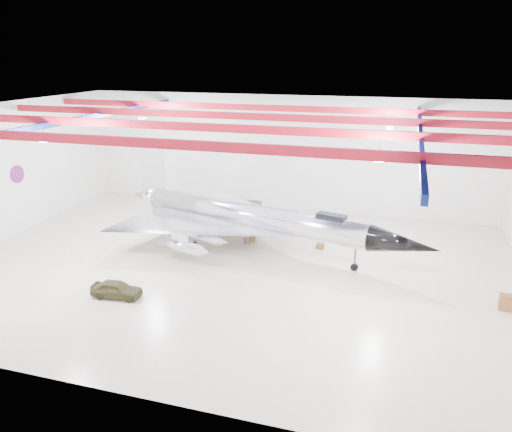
% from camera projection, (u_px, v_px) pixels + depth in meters
% --- Properties ---
extents(floor, '(40.00, 40.00, 0.00)m').
position_uv_depth(floor, '(233.00, 266.00, 36.22)').
color(floor, beige).
rests_on(floor, ground).
extents(wall_back, '(40.00, 0.00, 40.00)m').
position_uv_depth(wall_back, '(284.00, 153.00, 48.15)').
color(wall_back, silver).
rests_on(wall_back, floor).
extents(ceiling, '(40.00, 40.00, 0.00)m').
position_uv_depth(ceiling, '(231.00, 112.00, 32.80)').
color(ceiling, '#0A0F38').
rests_on(ceiling, wall_back).
extents(ceiling_structure, '(39.50, 29.50, 1.08)m').
position_uv_depth(ceiling_structure, '(231.00, 123.00, 33.01)').
color(ceiling_structure, maroon).
rests_on(ceiling_structure, ceiling).
extents(wall_roundel, '(0.10, 1.50, 1.50)m').
position_uv_depth(wall_roundel, '(17.00, 174.00, 42.00)').
color(wall_roundel, '#B21414').
rests_on(wall_roundel, wall_left).
extents(jet_aircraft, '(26.33, 18.46, 7.28)m').
position_uv_depth(jet_aircraft, '(251.00, 219.00, 38.89)').
color(jet_aircraft, silver).
rests_on(jet_aircraft, floor).
extents(jeep, '(3.36, 1.62, 1.11)m').
position_uv_depth(jeep, '(117.00, 289.00, 31.42)').
color(jeep, '#3E3B1F').
rests_on(jeep, floor).
extents(desk, '(1.11, 0.59, 1.00)m').
position_uv_depth(desk, '(509.00, 303.00, 29.82)').
color(desk, brown).
rests_on(desk, floor).
extents(toolbox_red, '(0.50, 0.43, 0.32)m').
position_uv_depth(toolbox_red, '(224.00, 227.00, 43.78)').
color(toolbox_red, maroon).
rests_on(toolbox_red, floor).
extents(engine_drum, '(0.49, 0.49, 0.39)m').
position_uv_depth(engine_drum, '(246.00, 241.00, 40.46)').
color(engine_drum, '#59595B').
rests_on(engine_drum, floor).
extents(parts_bin, '(0.66, 0.55, 0.43)m').
position_uv_depth(parts_bin, '(320.00, 246.00, 39.38)').
color(parts_bin, olive).
rests_on(parts_bin, floor).
extents(crate_small, '(0.44, 0.37, 0.29)m').
position_uv_depth(crate_small, '(189.00, 219.00, 46.06)').
color(crate_small, '#59595B').
rests_on(crate_small, floor).
extents(oil_barrel, '(0.66, 0.59, 0.39)m').
position_uv_depth(oil_barrel, '(252.00, 239.00, 40.94)').
color(oil_barrel, olive).
rests_on(oil_barrel, floor).
extents(spares_box, '(0.38, 0.38, 0.32)m').
position_uv_depth(spares_box, '(321.00, 227.00, 43.77)').
color(spares_box, '#59595B').
rests_on(spares_box, floor).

